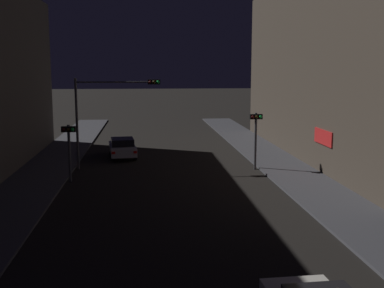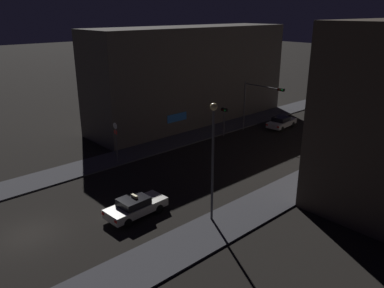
# 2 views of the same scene
# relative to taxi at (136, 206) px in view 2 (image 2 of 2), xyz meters

# --- Properties ---
(ground_plane) EXTENTS (300.00, 300.00, 0.00)m
(ground_plane) POSITION_rel_taxi_xyz_m (-2.63, -6.51, -0.74)
(ground_plane) COLOR black
(sidewalk_left) EXTENTS (3.49, 59.13, 0.12)m
(sidewalk_left) POSITION_rel_taxi_xyz_m (-10.32, 21.05, -0.67)
(sidewalk_left) COLOR #424247
(sidewalk_left) RESTS_ON ground_plane
(sidewalk_right) EXTENTS (3.49, 59.13, 0.12)m
(sidewalk_right) POSITION_rel_taxi_xyz_m (5.06, 21.05, -0.67)
(sidewalk_right) COLOR #424247
(sidewalk_right) RESTS_ON ground_plane
(building_facade_left) EXTENTS (7.06, 27.79, 11.82)m
(building_facade_left) POSITION_rel_taxi_xyz_m (-15.56, 19.59, 5.18)
(building_facade_left) COLOR #514C47
(building_facade_left) RESTS_ON ground_plane
(taxi) EXTENTS (1.99, 4.52, 1.62)m
(taxi) POSITION_rel_taxi_xyz_m (0.00, 0.00, 0.00)
(taxi) COLOR silver
(taxi) RESTS_ON ground_plane
(far_car) EXTENTS (2.26, 4.61, 1.42)m
(far_car) POSITION_rel_taxi_xyz_m (-5.67, 25.36, -0.00)
(far_car) COLOR #B7B7BC
(far_car) RESTS_ON ground_plane
(traffic_light_overhead) EXTENTS (5.43, 0.42, 5.86)m
(traffic_light_overhead) POSITION_rel_taxi_xyz_m (-6.30, 21.37, 3.51)
(traffic_light_overhead) COLOR #47474C
(traffic_light_overhead) RESTS_ON ground_plane
(traffic_light_left_kerb) EXTENTS (0.80, 0.42, 3.31)m
(traffic_light_left_kerb) POSITION_rel_taxi_xyz_m (-8.33, 17.87, 1.66)
(traffic_light_left_kerb) COLOR #47474C
(traffic_light_left_kerb) RESTS_ON ground_plane
(traffic_light_right_kerb) EXTENTS (0.80, 0.42, 3.68)m
(traffic_light_right_kerb) POSITION_rel_taxi_xyz_m (3.06, 20.17, 1.91)
(traffic_light_right_kerb) COLOR #47474C
(traffic_light_right_kerb) RESTS_ON ground_plane
(sign_pole_left) EXTENTS (0.58, 0.10, 3.88)m
(sign_pole_left) POSITION_rel_taxi_xyz_m (-9.22, 4.29, 1.73)
(sign_pole_left) COLOR #47474C
(sign_pole_left) RESTS_ON sidewalk_left
(street_lamp_near_block) EXTENTS (0.48, 0.48, 8.12)m
(street_lamp_near_block) POSITION_rel_taxi_xyz_m (4.05, 3.45, 4.69)
(street_lamp_near_block) COLOR #47474C
(street_lamp_near_block) RESTS_ON sidewalk_right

